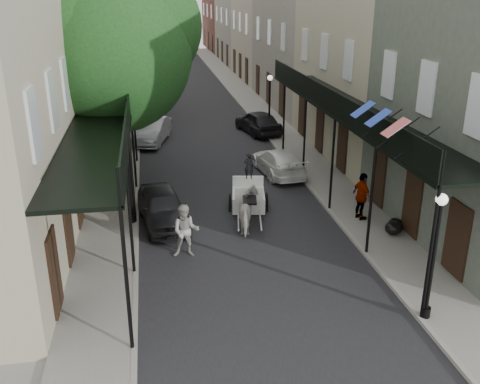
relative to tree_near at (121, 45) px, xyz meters
name	(u,v)px	position (x,y,z in m)	size (l,w,h in m)	color
ground	(267,296)	(4.20, -10.18, -6.49)	(140.00, 140.00, 0.00)	gray
road	(200,132)	(4.20, 9.82, -6.48)	(8.00, 90.00, 0.01)	black
sidewalk_left	(122,134)	(-0.80, 9.82, -6.43)	(2.20, 90.00, 0.12)	gray
sidewalk_right	(275,128)	(9.20, 9.82, -6.43)	(2.20, 90.00, 0.12)	gray
building_row_left	(73,37)	(-4.40, 19.82, -1.24)	(5.00, 80.00, 10.50)	#A49E83
building_row_right	(292,33)	(12.80, 19.82, -1.24)	(5.00, 80.00, 10.50)	gray
gallery_left	(108,119)	(-0.59, -3.20, -2.44)	(2.20, 18.05, 4.88)	black
gallery_right	(346,110)	(8.99, -3.20, -2.44)	(2.20, 18.05, 4.88)	black
tree_near	(121,45)	(0.00, 0.00, 0.00)	(7.31, 6.80, 9.63)	#382619
tree_far	(129,34)	(-0.05, 14.00, -0.65)	(6.45, 6.00, 8.61)	#382619
lamppost_right_near	(434,255)	(8.30, -12.18, -4.44)	(0.32, 0.32, 3.71)	black
lamppost_left	(129,176)	(0.10, -4.18, -4.44)	(0.32, 0.32, 3.71)	black
lamppost_right_far	(269,104)	(8.30, 7.82, -4.44)	(0.32, 0.32, 3.71)	black
horse	(250,211)	(4.55, -5.42, -5.70)	(0.85, 1.86, 1.57)	beige
carriage	(248,183)	(4.95, -3.00, -5.47)	(1.83, 2.50, 2.63)	black
pedestrian_walking	(186,231)	(1.99, -7.18, -5.53)	(0.93, 0.72, 1.91)	#A1A098
pedestrian_sidewalk_left	(113,142)	(-1.03, 4.42, -5.46)	(1.18, 0.68, 1.82)	gray
pedestrian_sidewalk_right	(362,196)	(9.05, -5.43, -5.41)	(1.12, 0.47, 1.92)	gray
car_left_near	(163,207)	(1.29, -4.24, -5.78)	(1.67, 4.14, 1.41)	black
car_left_mid	(152,131)	(1.08, 7.72, -5.76)	(1.54, 4.41, 1.45)	#98989D
car_left_far	(143,90)	(0.60, 21.35, -5.73)	(2.51, 5.44, 1.51)	black
car_right_near	(278,162)	(7.18, 0.82, -5.86)	(1.77, 4.35, 1.26)	white
car_right_far	(258,122)	(7.80, 8.82, -5.74)	(1.76, 4.37, 1.49)	black
trash_bags	(394,226)	(9.82, -6.84, -6.12)	(0.88, 1.03, 0.53)	black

